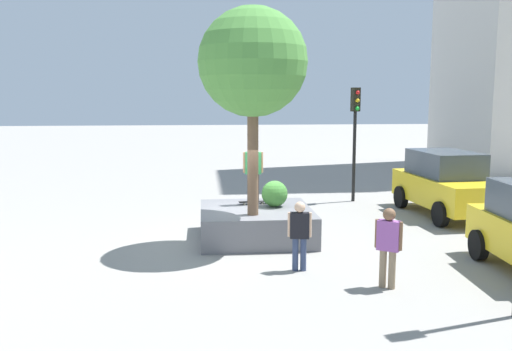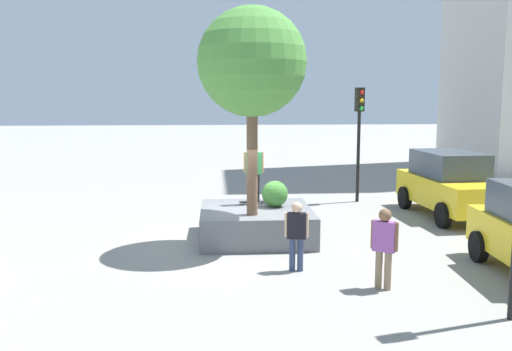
{
  "view_description": "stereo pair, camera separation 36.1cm",
  "coord_description": "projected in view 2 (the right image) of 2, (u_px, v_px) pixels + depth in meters",
  "views": [
    {
      "loc": [
        14.35,
        -1.13,
        3.83
      ],
      "look_at": [
        -0.18,
        0.28,
        1.73
      ],
      "focal_mm": 38.78,
      "sensor_mm": 36.0,
      "label": 1
    },
    {
      "loc": [
        14.38,
        -0.77,
        3.83
      ],
      "look_at": [
        -0.18,
        0.28,
        1.73
      ],
      "focal_mm": 38.78,
      "sensor_mm": 36.0,
      "label": 2
    }
  ],
  "objects": [
    {
      "name": "bystander_watching",
      "position": [
        296.0,
        231.0,
        12.09
      ],
      "size": [
        0.24,
        0.52,
        1.55
      ],
      "color": "navy",
      "rests_on": "ground"
    },
    {
      "name": "boxwood_shrub",
      "position": [
        275.0,
        194.0,
        15.07
      ],
      "size": [
        0.72,
        0.72,
        0.72
      ],
      "primitive_type": "sphere",
      "color": "#3D7A33",
      "rests_on": "planter_ledge"
    },
    {
      "name": "skateboard",
      "position": [
        254.0,
        202.0,
        15.49
      ],
      "size": [
        0.27,
        0.81,
        0.07
      ],
      "color": "black",
      "rests_on": "planter_ledge"
    },
    {
      "name": "plaza_tree",
      "position": [
        252.0,
        63.0,
        13.57
      ],
      "size": [
        2.71,
        2.71,
        5.19
      ],
      "color": "brown",
      "rests_on": "planter_ledge"
    },
    {
      "name": "traffic_light_median",
      "position": [
        359.0,
        124.0,
        19.82
      ],
      "size": [
        0.37,
        0.33,
        4.13
      ],
      "color": "black",
      "rests_on": "ground"
    },
    {
      "name": "planter_ledge",
      "position": [
        256.0,
        224.0,
        14.94
      ],
      "size": [
        2.94,
        2.97,
        0.83
      ],
      "primitive_type": "cube",
      "color": "slate",
      "rests_on": "ground"
    },
    {
      "name": "taxi_cab",
      "position": [
        450.0,
        184.0,
        17.64
      ],
      "size": [
        4.54,
        2.3,
        2.07
      ],
      "color": "gold",
      "rests_on": "ground"
    },
    {
      "name": "pedestrian_crossing",
      "position": [
        384.0,
        243.0,
        10.93
      ],
      "size": [
        0.4,
        0.47,
        1.64
      ],
      "color": "#847056",
      "rests_on": "ground"
    },
    {
      "name": "skateboarder",
      "position": [
        254.0,
        168.0,
        15.36
      ],
      "size": [
        0.26,
        0.56,
        1.65
      ],
      "color": "black",
      "rests_on": "skateboard"
    },
    {
      "name": "ground_plane",
      "position": [
        246.0,
        240.0,
        14.8
      ],
      "size": [
        120.0,
        120.0,
        0.0
      ],
      "primitive_type": "plane",
      "color": "gray"
    }
  ]
}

